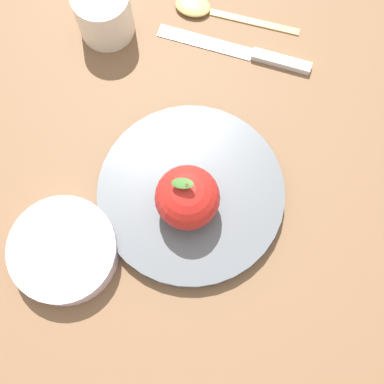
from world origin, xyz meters
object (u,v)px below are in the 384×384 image
dinner_plate (192,194)px  cup (103,12)px  side_bowl (63,250)px  apple (187,198)px  spoon (206,9)px  knife (248,53)px

dinner_plate → cup: (0.21, -0.14, 0.03)m
dinner_plate → side_bowl: 0.16m
apple → side_bowl: 0.15m
side_bowl → spoon: 0.37m
dinner_plate → cup: cup is taller
apple → knife: apple is taller
cup → apple: bearing=143.2°
dinner_plate → cup: 0.26m
side_bowl → cup: size_ratio=1.71×
side_bowl → knife: size_ratio=0.60×
spoon → apple: bearing=114.9°
dinner_plate → knife: bearing=-80.8°
knife → cup: bearing=18.3°
dinner_plate → cup: size_ratio=3.08×
apple → cup: size_ratio=1.19×
cup → spoon: 0.14m
dinner_plate → side_bowl: size_ratio=1.80×
dinner_plate → apple: (-0.00, 0.02, 0.04)m
dinner_plate → side_bowl: side_bowl is taller
spoon → knife: bearing=159.7°
cup → knife: cup is taller
side_bowl → knife: (-0.06, -0.34, -0.02)m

